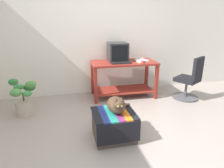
{
  "coord_description": "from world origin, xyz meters",
  "views": [
    {
      "loc": [
        -0.68,
        -2.21,
        1.6
      ],
      "look_at": [
        0.07,
        0.85,
        0.55
      ],
      "focal_mm": 31.72,
      "sensor_mm": 36.0,
      "label": 1
    }
  ],
  "objects": [
    {
      "name": "ground_plane",
      "position": [
        0.0,
        0.0,
        0.0
      ],
      "size": [
        14.0,
        14.0,
        0.0
      ],
      "primitive_type": "plane",
      "color": "#9E9389"
    },
    {
      "name": "back_wall",
      "position": [
        0.0,
        2.05,
        1.3
      ],
      "size": [
        8.0,
        0.1,
        2.6
      ],
      "primitive_type": "cube",
      "color": "silver",
      "rests_on": "ground_plane"
    },
    {
      "name": "desk",
      "position": [
        0.5,
        1.6,
        0.51
      ],
      "size": [
        1.35,
        0.67,
        0.76
      ],
      "rotation": [
        0.0,
        0.0,
        -0.03
      ],
      "color": "maroon",
      "rests_on": "ground_plane"
    },
    {
      "name": "tv_monitor",
      "position": [
        0.39,
        1.69,
        0.94
      ],
      "size": [
        0.4,
        0.41,
        0.38
      ],
      "rotation": [
        0.0,
        0.0,
        -0.03
      ],
      "color": "#28282B",
      "rests_on": "desk"
    },
    {
      "name": "keyboard",
      "position": [
        0.4,
        1.46,
        0.77
      ],
      "size": [
        0.4,
        0.15,
        0.02
      ],
      "primitive_type": "cube",
      "rotation": [
        0.0,
        0.0,
        0.01
      ],
      "color": "black",
      "rests_on": "desk"
    },
    {
      "name": "book",
      "position": [
        0.85,
        1.54,
        0.77
      ],
      "size": [
        0.27,
        0.31,
        0.04
      ],
      "primitive_type": "cube",
      "rotation": [
        0.0,
        0.0,
        0.2
      ],
      "color": "white",
      "rests_on": "desk"
    },
    {
      "name": "ottoman_with_blanket",
      "position": [
        -0.08,
        0.13,
        0.19
      ],
      "size": [
        0.57,
        0.54,
        0.38
      ],
      "color": "#4C4238",
      "rests_on": "ground_plane"
    },
    {
      "name": "cat",
      "position": [
        -0.04,
        0.14,
        0.49
      ],
      "size": [
        0.38,
        0.39,
        0.27
      ],
      "rotation": [
        0.0,
        0.0,
        -0.02
      ],
      "color": "#473323",
      "rests_on": "ottoman_with_blanket"
    },
    {
      "name": "potted_plant",
      "position": [
        -1.4,
        1.17,
        0.27
      ],
      "size": [
        0.42,
        0.41,
        0.67
      ],
      "color": "#B7A893",
      "rests_on": "ground_plane"
    },
    {
      "name": "office_chair",
      "position": [
        1.77,
        1.14,
        0.39
      ],
      "size": [
        0.58,
        0.58,
        0.89
      ],
      "rotation": [
        0.0,
        0.0,
        3.68
      ],
      "color": "#4C4C51",
      "rests_on": "ground_plane"
    },
    {
      "name": "stapler",
      "position": [
        0.83,
        1.42,
        0.78
      ],
      "size": [
        0.07,
        0.12,
        0.04
      ],
      "primitive_type": "cube",
      "rotation": [
        0.0,
        0.0,
        0.37
      ],
      "color": "#A31E1E",
      "rests_on": "desk"
    }
  ]
}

